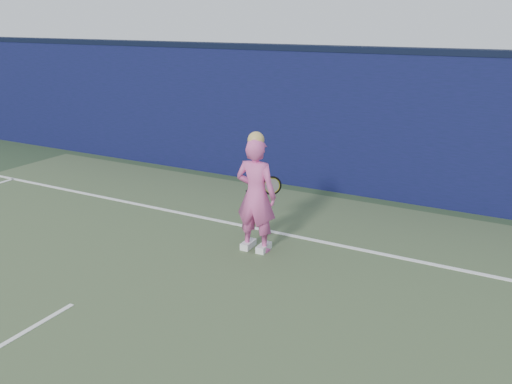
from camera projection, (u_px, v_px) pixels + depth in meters
The scene contains 4 objects.
backstop_wall at pixel (287, 118), 10.27m from camera, with size 24.00×0.40×2.50m, color black.
wall_cap at pixel (288, 47), 9.87m from camera, with size 24.00×0.42×0.10m, color black.
player at pixel (256, 195), 7.27m from camera, with size 0.59×0.40×1.66m.
racket at pixel (270, 186), 7.70m from camera, with size 0.49×0.25×0.28m.
Camera 1 is at (4.39, -2.73, 3.08)m, focal length 38.00 mm.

